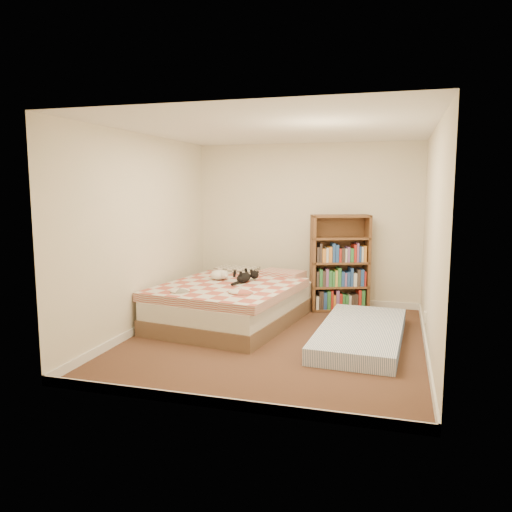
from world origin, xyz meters
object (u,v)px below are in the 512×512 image
(bed, at_px, (234,301))
(black_cat, at_px, (245,277))
(bookshelf, at_px, (340,275))
(floor_mattress, at_px, (361,334))
(white_dog, at_px, (220,275))

(bed, relative_size, black_cat, 3.84)
(bookshelf, height_order, floor_mattress, bookshelf)
(bed, xyz_separation_m, floor_mattress, (1.75, -0.46, -0.18))
(bed, xyz_separation_m, white_dog, (-0.26, 0.13, 0.34))
(bookshelf, bearing_deg, bed, -161.54)
(black_cat, distance_m, white_dog, 0.38)
(black_cat, bearing_deg, white_dog, -156.53)
(bed, height_order, black_cat, black_cat)
(black_cat, bearing_deg, bed, -113.93)
(bookshelf, bearing_deg, white_dog, -169.79)
(floor_mattress, distance_m, black_cat, 1.79)
(bed, bearing_deg, floor_mattress, -5.77)
(bookshelf, distance_m, black_cat, 1.53)
(bed, height_order, bookshelf, bookshelf)
(bed, distance_m, bookshelf, 1.70)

